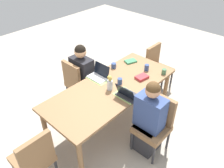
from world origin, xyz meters
The scene contains 19 objects.
ground_plane centered at (0.00, 0.00, 0.00)m, with size 10.00×10.00×0.00m, color #B2A899.
dining_table centered at (0.00, 0.00, 0.68)m, with size 2.19×0.93×0.76m.
chair_near_left_near centered at (0.03, -0.81, 0.50)m, with size 0.44×0.44×0.90m.
person_near_left_near centered at (-0.05, -0.75, 0.53)m, with size 0.36×0.40×1.19m.
chair_far_left_mid centered at (-0.05, 0.79, 0.50)m, with size 0.44×0.44×0.90m.
person_far_left_mid centered at (0.03, 0.73, 0.53)m, with size 0.36×0.40×1.19m.
chair_head_left_left_far centered at (-1.39, -0.06, 0.50)m, with size 0.44×0.44×0.90m.
chair_head_right_right_near centered at (1.44, 0.04, 0.50)m, with size 0.44×0.44×0.90m.
flower_vase centered at (0.07, 0.02, 0.89)m, with size 0.09×0.09×0.24m.
placemat_near_left_near centered at (-0.02, -0.31, 0.76)m, with size 0.36×0.26×0.00m, color #9EBC66.
placemat_far_left_mid centered at (0.01, 0.31, 0.76)m, with size 0.36×0.26×0.00m, color #9EBC66.
laptop_far_left_mid centered at (0.03, 0.33, 0.80)m, with size 0.22×0.32×0.20m.
laptop_near_left_near centered at (-0.05, -0.33, 0.80)m, with size 0.22×0.32×0.21m.
coffee_mug_near_left centered at (-0.75, 0.11, 0.81)m, with size 0.08×0.08×0.11m, color #33477A.
coffee_mug_near_right centered at (-0.85, 0.39, 0.80)m, with size 0.08×0.08×0.09m, color #47704C.
coffee_mug_centre_left centered at (-0.14, 0.04, 0.81)m, with size 0.08×0.08×0.09m, color #33477A.
coffee_mug_centre_right centered at (-0.43, -0.36, 0.80)m, with size 0.09×0.09×0.09m, color #33477A.
book_red_cover centered at (-0.79, -0.27, 0.77)m, with size 0.20×0.14×0.03m, color #3D7F56.
book_blue_cover centered at (-0.49, 0.20, 0.78)m, with size 0.20×0.14×0.04m, color #B73338.
Camera 1 is at (2.04, 1.87, 2.77)m, focal length 35.88 mm.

